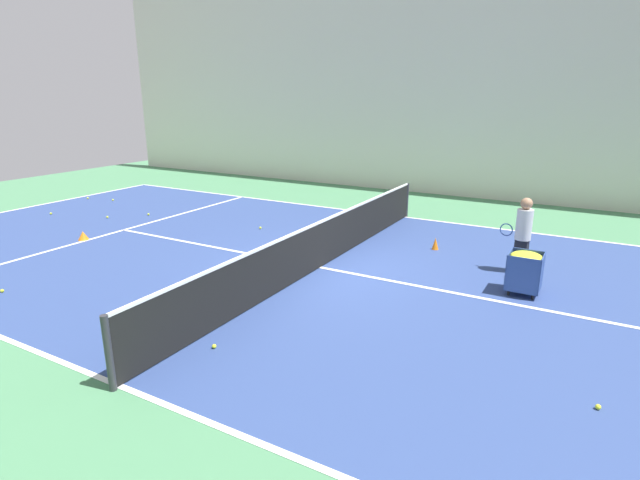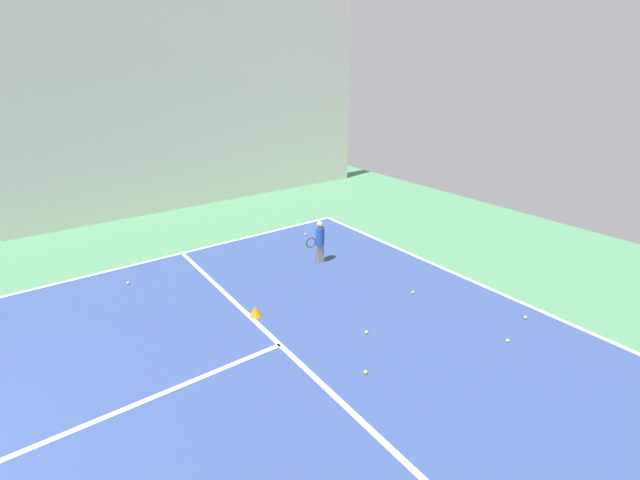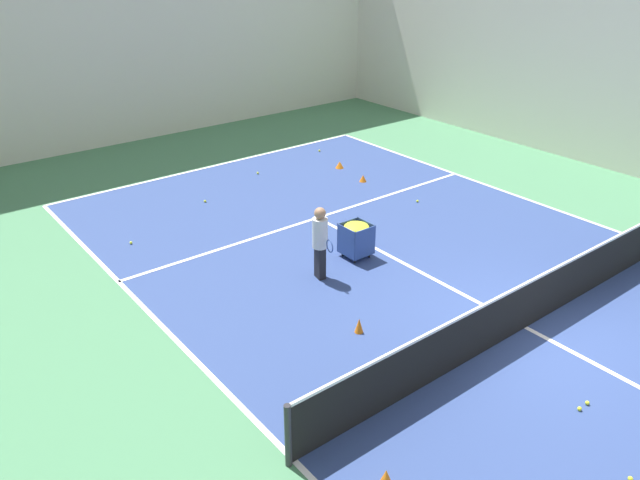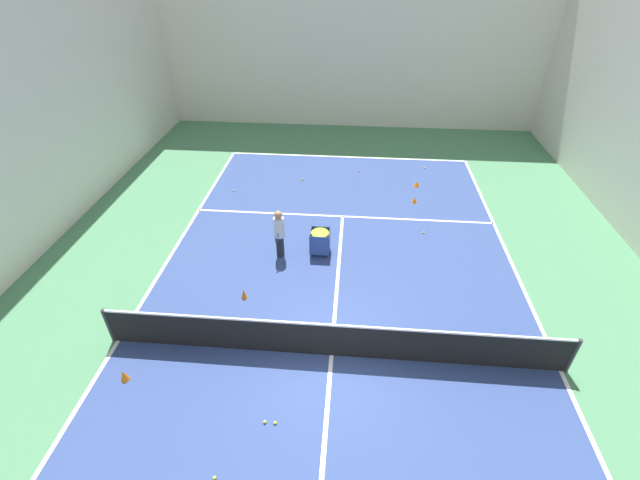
% 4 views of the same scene
% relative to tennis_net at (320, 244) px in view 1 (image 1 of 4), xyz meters
% --- Properties ---
extents(ground_plane, '(35.75, 35.75, 0.00)m').
position_rel_tennis_net_xyz_m(ground_plane, '(0.00, 0.00, -0.56)').
color(ground_plane, '#477F56').
extents(court_playing_area, '(10.85, 23.45, 0.00)m').
position_rel_tennis_net_xyz_m(court_playing_area, '(0.00, 0.00, -0.55)').
color(court_playing_area, navy).
rests_on(court_playing_area, ground).
extents(line_baseline_near, '(10.85, 0.10, 0.00)m').
position_rel_tennis_net_xyz_m(line_baseline_near, '(0.00, -11.72, -0.55)').
color(line_baseline_near, white).
rests_on(line_baseline_near, ground).
extents(line_sideline_left, '(0.10, 23.45, 0.00)m').
position_rel_tennis_net_xyz_m(line_sideline_left, '(-5.43, 0.00, -0.55)').
color(line_sideline_left, white).
rests_on(line_sideline_left, ground).
extents(line_sideline_right, '(0.10, 23.45, 0.00)m').
position_rel_tennis_net_xyz_m(line_sideline_right, '(5.43, 0.00, -0.55)').
color(line_sideline_right, white).
rests_on(line_sideline_right, ground).
extents(line_service_near, '(10.85, 0.10, 0.00)m').
position_rel_tennis_net_xyz_m(line_service_near, '(0.00, -6.45, -0.55)').
color(line_service_near, white).
rests_on(line_service_near, ground).
extents(line_centre_service, '(0.10, 12.90, 0.00)m').
position_rel_tennis_net_xyz_m(line_centre_service, '(0.00, 0.00, -0.55)').
color(line_centre_service, white).
rests_on(line_centre_service, ground).
extents(hall_enclosure_left, '(0.15, 32.05, 8.73)m').
position_rel_tennis_net_xyz_m(hall_enclosure_left, '(-9.65, 0.00, 3.81)').
color(hall_enclosure_left, silver).
rests_on(hall_enclosure_left, ground).
extents(tennis_net, '(11.15, 0.10, 1.07)m').
position_rel_tennis_net_xyz_m(tennis_net, '(0.00, 0.00, 0.00)').
color(tennis_net, '#2D2D33').
rests_on(tennis_net, ground).
extents(coach_at_net, '(0.39, 0.68, 1.65)m').
position_rel_tennis_net_xyz_m(coach_at_net, '(-1.89, 3.92, 0.39)').
color(coach_at_net, black).
rests_on(coach_at_net, ground).
extents(ball_cart, '(0.62, 0.62, 0.84)m').
position_rel_tennis_net_xyz_m(ball_cart, '(-0.64, 4.18, 0.04)').
color(ball_cart, '#2D478C').
rests_on(ball_cart, ground).
extents(training_cone_0, '(0.21, 0.21, 0.28)m').
position_rel_tennis_net_xyz_m(training_cone_0, '(-4.71, -1.11, -0.41)').
color(training_cone_0, orange).
rests_on(training_cone_0, ground).
extents(training_cone_1, '(0.28, 0.28, 0.23)m').
position_rel_tennis_net_xyz_m(training_cone_1, '(1.20, -6.57, -0.44)').
color(training_cone_1, orange).
rests_on(training_cone_1, ground).
extents(training_cone_4, '(0.17, 0.17, 0.30)m').
position_rel_tennis_net_xyz_m(training_cone_4, '(-2.60, 1.84, -0.40)').
color(training_cone_4, orange).
rests_on(training_cone_4, ground).
extents(tennis_ball_0, '(0.07, 0.07, 0.07)m').
position_rel_tennis_net_xyz_m(tennis_ball_0, '(-2.01, -3.12, -0.52)').
color(tennis_ball_0, yellow).
rests_on(tennis_ball_0, ground).
extents(tennis_ball_1, '(0.07, 0.07, 0.07)m').
position_rel_tennis_net_xyz_m(tennis_ball_1, '(4.35, -4.71, -0.52)').
color(tennis_ball_1, yellow).
rests_on(tennis_ball_1, ground).
extents(tennis_ball_2, '(0.07, 0.07, 0.07)m').
position_rel_tennis_net_xyz_m(tennis_ball_2, '(-0.71, -8.05, -0.52)').
color(tennis_ball_2, yellow).
rests_on(tennis_ball_2, ground).
extents(tennis_ball_5, '(0.07, 0.07, 0.07)m').
position_rel_tennis_net_xyz_m(tennis_ball_5, '(2.85, 5.57, -0.52)').
color(tennis_ball_5, yellow).
rests_on(tennis_ball_5, ground).
extents(tennis_ball_6, '(0.07, 0.07, 0.07)m').
position_rel_tennis_net_xyz_m(tennis_ball_6, '(4.01, 0.41, -0.52)').
color(tennis_ball_6, yellow).
rests_on(tennis_ball_6, ground).
extents(tennis_ball_8, '(0.07, 0.07, 0.07)m').
position_rel_tennis_net_xyz_m(tennis_ball_8, '(-2.30, -11.16, -0.52)').
color(tennis_ball_8, yellow).
rests_on(tennis_ball_8, ground).
extents(tennis_ball_9, '(0.07, 0.07, 0.07)m').
position_rel_tennis_net_xyz_m(tennis_ball_9, '(-2.54, -10.09, -0.52)').
color(tennis_ball_9, yellow).
rests_on(tennis_ball_9, ground).
extents(tennis_ball_10, '(0.07, 0.07, 0.07)m').
position_rel_tennis_net_xyz_m(tennis_ball_10, '(-1.61, -7.22, -0.52)').
color(tennis_ball_10, yellow).
rests_on(tennis_ball_10, ground).
extents(tennis_ball_13, '(0.07, 0.07, 0.07)m').
position_rel_tennis_net_xyz_m(tennis_ball_13, '(-1.07, -1.91, -0.52)').
color(tennis_ball_13, yellow).
rests_on(tennis_ball_13, ground).
extents(tennis_ball_14, '(0.07, 0.07, 0.07)m').
position_rel_tennis_net_xyz_m(tennis_ball_14, '(-1.29, -1.91, -0.52)').
color(tennis_ball_14, yellow).
rests_on(tennis_ball_14, ground).
extents(tennis_ball_15, '(0.07, 0.07, 0.07)m').
position_rel_tennis_net_xyz_m(tennis_ball_15, '(-0.13, -10.04, -0.52)').
color(tennis_ball_15, yellow).
rests_on(tennis_ball_15, ground).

